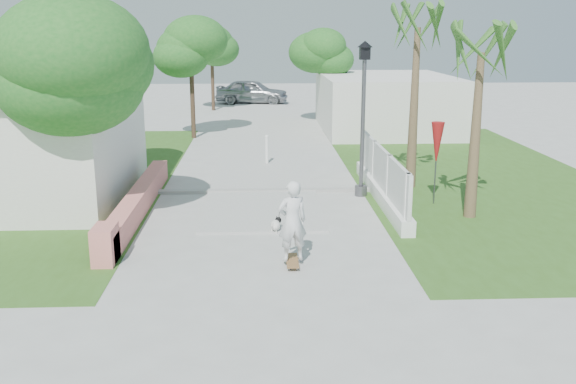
{
  "coord_description": "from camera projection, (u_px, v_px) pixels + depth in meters",
  "views": [
    {
      "loc": [
        -0.06,
        -12.62,
        4.78
      ],
      "look_at": [
        0.59,
        1.72,
        1.1
      ],
      "focal_mm": 40.0,
      "sensor_mm": 36.0,
      "label": 1
    }
  ],
  "objects": [
    {
      "name": "palm_near",
      "position": [
        481.0,
        63.0,
        15.75
      ],
      "size": [
        1.8,
        1.8,
        4.7
      ],
      "color": "brown",
      "rests_on": "ground"
    },
    {
      "name": "lattice_fence",
      "position": [
        381.0,
        181.0,
        18.25
      ],
      "size": [
        0.35,
        7.0,
        1.5
      ],
      "color": "white",
      "rests_on": "ground"
    },
    {
      "name": "tree_path_far",
      "position": [
        212.0,
        45.0,
        37.47
      ],
      "size": [
        3.2,
        3.2,
        5.17
      ],
      "color": "#4C3826",
      "rests_on": "ground"
    },
    {
      "name": "palm_far",
      "position": [
        417.0,
        38.0,
        18.78
      ],
      "size": [
        1.8,
        1.8,
        5.3
      ],
      "color": "brown",
      "rests_on": "ground"
    },
    {
      "name": "bollard",
      "position": [
        267.0,
        149.0,
        22.94
      ],
      "size": [
        0.14,
        0.14,
        1.09
      ],
      "color": "white",
      "rests_on": "ground"
    },
    {
      "name": "curb",
      "position": [
        262.0,
        191.0,
        19.19
      ],
      "size": [
        6.5,
        0.25,
        0.1
      ],
      "primitive_type": "cube",
      "color": "#999993",
      "rests_on": "ground"
    },
    {
      "name": "tree_left_near",
      "position": [
        72.0,
        70.0,
        15.14
      ],
      "size": [
        3.6,
        3.6,
        5.28
      ],
      "color": "#4C3826",
      "rests_on": "ground"
    },
    {
      "name": "skateboarder",
      "position": [
        289.0,
        220.0,
        13.32
      ],
      "size": [
        0.7,
        2.82,
        1.79
      ],
      "rotation": [
        0.0,
        0.0,
        3.39
      ],
      "color": "olive",
      "rests_on": "ground"
    },
    {
      "name": "grass_left",
      "position": [
        46.0,
        179.0,
        20.83
      ],
      "size": [
        8.0,
        20.0,
        0.01
      ],
      "primitive_type": "cube",
      "color": "#355A1C",
      "rests_on": "ground"
    },
    {
      "name": "tree_left_mid",
      "position": [
        89.0,
        69.0,
        20.5
      ],
      "size": [
        3.2,
        3.2,
        4.85
      ],
      "color": "#4C3826",
      "rests_on": "ground"
    },
    {
      "name": "parked_car",
      "position": [
        252.0,
        91.0,
        41.55
      ],
      "size": [
        4.89,
        2.6,
        1.58
      ],
      "primitive_type": "imported",
      "rotation": [
        0.0,
        0.0,
        1.41
      ],
      "color": "#9A9DA1",
      "rests_on": "ground"
    },
    {
      "name": "grass_right",
      "position": [
        471.0,
        175.0,
        21.44
      ],
      "size": [
        8.0,
        20.0,
        0.01
      ],
      "primitive_type": "cube",
      "color": "#355A1C",
      "rests_on": "ground"
    },
    {
      "name": "pink_wall",
      "position": [
        135.0,
        206.0,
        16.61
      ],
      "size": [
        0.45,
        8.2,
        0.8
      ],
      "color": "#DD7E71",
      "rests_on": "ground"
    },
    {
      "name": "street_lamp",
      "position": [
        363.0,
        113.0,
        18.24
      ],
      "size": [
        0.44,
        0.44,
        4.44
      ],
      "color": "#59595E",
      "rests_on": "ground"
    },
    {
      "name": "ground",
      "position": [
        264.0,
        264.0,
        13.4
      ],
      "size": [
        90.0,
        90.0,
        0.0
      ],
      "primitive_type": "plane",
      "color": "#B7B7B2",
      "rests_on": "ground"
    },
    {
      "name": "tree_path_right",
      "position": [
        324.0,
        55.0,
        32.01
      ],
      "size": [
        3.0,
        3.0,
        4.79
      ],
      "color": "#4C3826",
      "rests_on": "ground"
    },
    {
      "name": "patio_umbrella",
      "position": [
        437.0,
        144.0,
        17.54
      ],
      "size": [
        0.36,
        0.36,
        2.3
      ],
      "color": "#59595E",
      "rests_on": "ground"
    },
    {
      "name": "building_right",
      "position": [
        385.0,
        103.0,
        30.76
      ],
      "size": [
        6.0,
        8.0,
        2.6
      ],
      "primitive_type": "cube",
      "color": "silver",
      "rests_on": "ground"
    },
    {
      "name": "dog",
      "position": [
        276.0,
        224.0,
        15.41
      ],
      "size": [
        0.37,
        0.5,
        0.36
      ],
      "rotation": [
        0.0,
        0.0,
        -0.4
      ],
      "color": "white",
      "rests_on": "ground"
    },
    {
      "name": "path_strip",
      "position": [
        260.0,
        124.0,
        32.74
      ],
      "size": [
        3.2,
        36.0,
        0.06
      ],
      "primitive_type": "cube",
      "color": "#B7B7B2",
      "rests_on": "ground"
    },
    {
      "name": "tree_path_left",
      "position": [
        191.0,
        51.0,
        27.79
      ],
      "size": [
        3.4,
        3.4,
        5.23
      ],
      "color": "#4C3826",
      "rests_on": "ground"
    }
  ]
}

